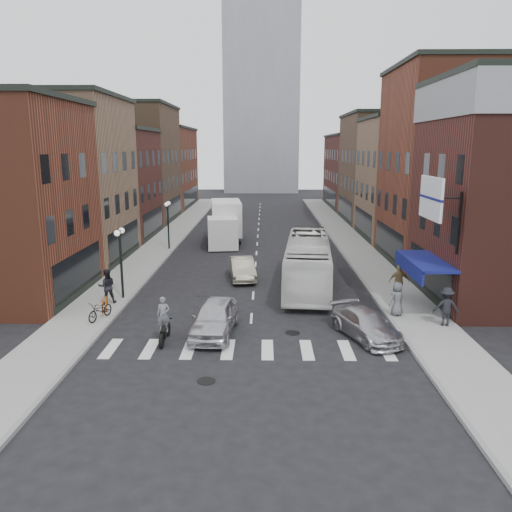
{
  "coord_description": "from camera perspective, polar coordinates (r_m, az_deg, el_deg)",
  "views": [
    {
      "loc": [
        0.65,
        -23.14,
        8.55
      ],
      "look_at": [
        0.16,
        5.36,
        2.31
      ],
      "focal_mm": 35.0,
      "sensor_mm": 36.0,
      "label": 1
    }
  ],
  "objects": [
    {
      "name": "billboard_sign",
      "position": [
        25.05,
        19.56,
        6.11
      ],
      "size": [
        1.52,
        3.0,
        3.7
      ],
      "color": "black",
      "rests_on": "ground"
    },
    {
      "name": "bldg_left_mid_b",
      "position": [
        49.78,
        -17.51,
        7.88
      ],
      "size": [
        10.3,
        10.2,
        10.3
      ],
      "color": "#4C211B",
      "rests_on": "ground"
    },
    {
      "name": "bldg_right_far_b",
      "position": [
        73.63,
        12.38,
        9.43
      ],
      "size": [
        10.3,
        16.2,
        10.3
      ],
      "color": "#4C211B",
      "rests_on": "ground"
    },
    {
      "name": "ped_right_b",
      "position": [
        29.3,
        16.02,
        -2.83
      ],
      "size": [
        1.17,
        0.64,
        1.94
      ],
      "primitive_type": "imported",
      "rotation": [
        0.0,
        0.0,
        3.08
      ],
      "color": "olive",
      "rests_on": "sidewalk_right"
    },
    {
      "name": "bldg_left_far_b",
      "position": [
        73.87,
        -11.42,
        9.87
      ],
      "size": [
        10.3,
        16.2,
        11.3
      ],
      "color": "brown",
      "rests_on": "ground"
    },
    {
      "name": "streetlamp_far",
      "position": [
        42.3,
        -10.03,
        4.51
      ],
      "size": [
        0.32,
        1.22,
        4.11
      ],
      "color": "black",
      "rests_on": "ground"
    },
    {
      "name": "ground",
      "position": [
        24.68,
        -0.6,
        -7.92
      ],
      "size": [
        160.0,
        160.0,
        0.0
      ],
      "primitive_type": "plane",
      "color": "black",
      "rests_on": "ground"
    },
    {
      "name": "bldg_left_mid_a",
      "position": [
        40.37,
        -22.05,
        8.06
      ],
      "size": [
        10.3,
        10.2,
        12.3
      ],
      "color": "#8C6B4D",
      "rests_on": "ground"
    },
    {
      "name": "distant_tower",
      "position": [
        102.47,
        0.65,
        21.6
      ],
      "size": [
        14.0,
        14.0,
        50.0
      ],
      "primitive_type": "cube",
      "color": "#9399A0",
      "rests_on": "ground"
    },
    {
      "name": "bike_rack",
      "position": [
        27.01,
        -16.94,
        -5.43
      ],
      "size": [
        0.08,
        0.68,
        0.8
      ],
      "color": "#D8590C",
      "rests_on": "sidewalk_left"
    },
    {
      "name": "awning_blue",
      "position": [
        27.59,
        18.41,
        -0.69
      ],
      "size": [
        1.8,
        5.0,
        0.78
      ],
      "color": "navy",
      "rests_on": "ground"
    },
    {
      "name": "sedan_left_near",
      "position": [
        23.42,
        -4.78,
        -7.04
      ],
      "size": [
        2.25,
        4.78,
        1.58
      ],
      "primitive_type": "imported",
      "rotation": [
        0.0,
        0.0,
        -0.08
      ],
      "color": "silver",
      "rests_on": "ground"
    },
    {
      "name": "bldg_right_far_a",
      "position": [
        59.93,
        15.04,
        9.65
      ],
      "size": [
        10.3,
        12.2,
        12.3
      ],
      "color": "brown",
      "rests_on": "ground"
    },
    {
      "name": "ped_left_solo",
      "position": [
        28.5,
        -16.67,
        -3.32
      ],
      "size": [
        1.05,
        0.8,
        1.91
      ],
      "primitive_type": "imported",
      "rotation": [
        0.0,
        0.0,
        3.46
      ],
      "color": "black",
      "rests_on": "sidewalk_left"
    },
    {
      "name": "bldg_right_mid_b",
      "position": [
        49.36,
        18.07,
        8.39
      ],
      "size": [
        10.3,
        10.2,
        11.3
      ],
      "color": "#8C6B4D",
      "rests_on": "ground"
    },
    {
      "name": "sidewalk_left",
      "position": [
        46.83,
        -10.31,
        1.73
      ],
      "size": [
        3.0,
        74.0,
        0.15
      ],
      "primitive_type": "cube",
      "color": "gray",
      "rests_on": "ground"
    },
    {
      "name": "parked_bicycle",
      "position": [
        26.09,
        -17.37,
        -5.93
      ],
      "size": [
        1.17,
        1.88,
        0.93
      ],
      "primitive_type": "imported",
      "rotation": [
        0.0,
        0.0,
        -0.33
      ],
      "color": "black",
      "rests_on": "sidewalk_left"
    },
    {
      "name": "streetlamp_near",
      "position": [
        28.87,
        -15.24,
        0.65
      ],
      "size": [
        0.32,
        1.22,
        4.11
      ],
      "color": "black",
      "rests_on": "ground"
    },
    {
      "name": "ped_right_c",
      "position": [
        26.37,
        15.82,
        -4.74
      ],
      "size": [
        1.01,
        0.9,
        1.73
      ],
      "primitive_type": "imported",
      "rotation": [
        0.0,
        0.0,
        3.67
      ],
      "color": "slate",
      "rests_on": "sidewalk_right"
    },
    {
      "name": "bldg_left_far_a",
      "position": [
        60.24,
        -14.3,
        10.18
      ],
      "size": [
        10.3,
        12.2,
        13.3
      ],
      "color": "brown",
      "rests_on": "ground"
    },
    {
      "name": "transit_bus",
      "position": [
        31.08,
        5.95,
        -0.71
      ],
      "size": [
        3.65,
        11.39,
        3.12
      ],
      "primitive_type": "imported",
      "rotation": [
        0.0,
        0.0,
        -0.09
      ],
      "color": "white",
      "rests_on": "ground"
    },
    {
      "name": "ped_right_a",
      "position": [
        25.61,
        20.91,
        -5.42
      ],
      "size": [
        1.28,
        0.73,
        1.89
      ],
      "primitive_type": "imported",
      "rotation": [
        0.0,
        0.0,
        3.04
      ],
      "color": "black",
      "rests_on": "sidewalk_right"
    },
    {
      "name": "curb_car",
      "position": [
        23.47,
        12.46,
        -7.69
      ],
      "size": [
        3.18,
        4.64,
        1.25
      ],
      "primitive_type": "imported",
      "rotation": [
        0.0,
        0.0,
        0.37
      ],
      "color": "#B1B1B6",
      "rests_on": "ground"
    },
    {
      "name": "sidewalk_right",
      "position": [
        46.6,
        10.66,
        1.66
      ],
      "size": [
        3.0,
        74.0,
        0.15
      ],
      "primitive_type": "cube",
      "color": "gray",
      "rests_on": "ground"
    },
    {
      "name": "box_truck",
      "position": [
        45.15,
        -3.53,
        3.77
      ],
      "size": [
        3.2,
        8.74,
        3.7
      ],
      "rotation": [
        0.0,
        0.0,
        0.11
      ],
      "color": "white",
      "rests_on": "ground"
    },
    {
      "name": "crosswalk_stripes",
      "position": [
        21.89,
        -0.82,
        -10.64
      ],
      "size": [
        12.0,
        2.2,
        0.01
      ],
      "primitive_type": "cube",
      "color": "silver",
      "rests_on": "ground"
    },
    {
      "name": "sedan_left_far",
      "position": [
        32.9,
        -1.58,
        -1.45
      ],
      "size": [
        2.04,
        4.43,
        1.41
      ],
      "primitive_type": "imported",
      "rotation": [
        0.0,
        0.0,
        0.13
      ],
      "color": "#B9B196",
      "rests_on": "ground"
    },
    {
      "name": "motorcycle_rider",
      "position": [
        22.68,
        -10.48,
        -7.34
      ],
      "size": [
        0.6,
        2.07,
        2.11
      ],
      "rotation": [
        0.0,
        0.0,
        0.05
      ],
      "color": "black",
      "rests_on": "ground"
    },
    {
      "name": "bldg_right_mid_a",
      "position": [
        39.84,
        22.4,
        9.43
      ],
      "size": [
        10.3,
        10.2,
        14.3
      ],
      "color": "brown",
      "rests_on": "ground"
    },
    {
      "name": "curb_left",
      "position": [
        46.58,
        -8.5,
        1.64
      ],
      "size": [
        0.2,
        74.0,
        0.16
      ],
      "primitive_type": "cube",
      "color": "gray",
      "rests_on": "ground"
    },
    {
      "name": "curb_right",
      "position": [
        46.38,
        8.83,
        1.59
      ],
      "size": [
        0.2,
        74.0,
        0.16
      ],
      "primitive_type": "cube",
      "color": "gray",
      "rests_on": "ground"
    }
  ]
}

